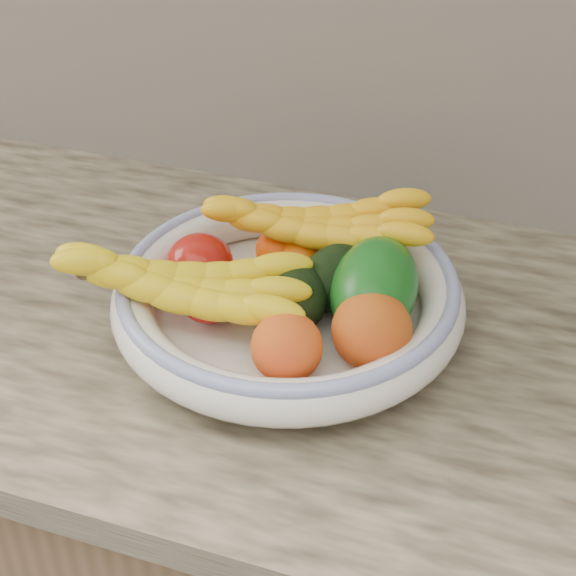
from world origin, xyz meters
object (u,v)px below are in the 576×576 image
Objects in this scene: fruit_bowl at (288,296)px; green_mango at (374,289)px; banana_bunch_front at (182,290)px; banana_bunch_back at (316,230)px.

fruit_bowl is 0.10m from green_mango.
green_mango reaches higher than banana_bunch_front.
fruit_bowl is at bearing 179.15° from green_mango.
green_mango reaches higher than fruit_bowl.
banana_bunch_front is (-0.10, -0.15, -0.01)m from banana_bunch_back.
banana_bunch_back is at bearing 134.62° from green_mango.
fruit_bowl is 0.12m from banana_bunch_front.
green_mango is 0.51× the size of banana_bunch_back.
banana_bunch_front is at bearing -137.46° from banana_bunch_back.
fruit_bowl is at bearing 23.60° from banana_bunch_front.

